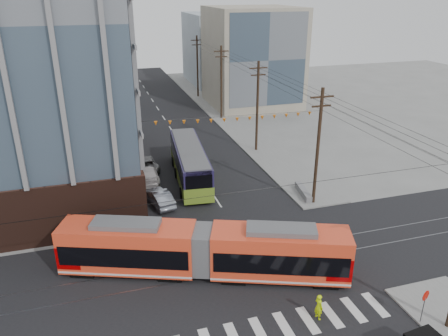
{
  "coord_description": "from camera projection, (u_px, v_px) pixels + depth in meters",
  "views": [
    {
      "loc": [
        -10.31,
        -21.65,
        18.89
      ],
      "look_at": [
        -0.08,
        11.69,
        4.38
      ],
      "focal_mm": 35.0,
      "sensor_mm": 36.0,
      "label": 1
    }
  ],
  "objects": [
    {
      "name": "parked_car_grey",
      "position": [
        146.0,
        163.0,
        48.66
      ],
      "size": [
        2.78,
        5.14,
        1.37
      ],
      "primitive_type": "imported",
      "rotation": [
        0.0,
        0.0,
        3.25
      ],
      "color": "#565657",
      "rests_on": "ground"
    },
    {
      "name": "pedestrian",
      "position": [
        319.0,
        307.0,
        26.58
      ],
      "size": [
        0.53,
        0.7,
        1.74
      ],
      "primitive_type": "imported",
      "rotation": [
        0.0,
        0.0,
        1.77
      ],
      "color": "#D5FF06",
      "rests_on": "ground"
    },
    {
      "name": "jersey_barrier",
      "position": [
        303.0,
        192.0,
        42.46
      ],
      "size": [
        1.45,
        3.91,
        0.77
      ],
      "primitive_type": "cube",
      "rotation": [
        0.0,
        0.0,
        -0.16
      ],
      "color": "slate",
      "rests_on": "ground"
    },
    {
      "name": "parked_car_silver",
      "position": [
        159.0,
        198.0,
        40.62
      ],
      "size": [
        2.48,
        4.76,
        1.49
      ],
      "primitive_type": "imported",
      "rotation": [
        0.0,
        0.0,
        3.35
      ],
      "color": "#949BA9",
      "rests_on": "ground"
    },
    {
      "name": "bg_bldg_ne_near",
      "position": [
        252.0,
        57.0,
        72.78
      ],
      "size": [
        14.0,
        14.0,
        16.0
      ],
      "primitive_type": "cube",
      "color": "gray",
      "rests_on": "ground"
    },
    {
      "name": "stop_sign",
      "position": [
        423.0,
        309.0,
        26.01
      ],
      "size": [
        0.89,
        0.89,
        2.29
      ],
      "primitive_type": null,
      "rotation": [
        0.0,
        0.0,
        0.34
      ],
      "color": "#C40B00",
      "rests_on": "ground"
    },
    {
      "name": "bg_bldg_ne_far",
      "position": [
        228.0,
        48.0,
        91.36
      ],
      "size": [
        16.0,
        16.0,
        14.0
      ],
      "primitive_type": "cube",
      "color": "#8C99A5",
      "rests_on": "ground"
    },
    {
      "name": "parked_car_white",
      "position": [
        148.0,
        174.0,
        45.62
      ],
      "size": [
        2.31,
        5.33,
        1.53
      ],
      "primitive_type": "imported",
      "rotation": [
        0.0,
        0.0,
        3.11
      ],
      "color": "silver",
      "rests_on": "ground"
    },
    {
      "name": "bg_bldg_nw_far",
      "position": [
        65.0,
        36.0,
        85.07
      ],
      "size": [
        16.0,
        18.0,
        20.0
      ],
      "primitive_type": "cube",
      "color": "gray",
      "rests_on": "ground"
    },
    {
      "name": "ground",
      "position": [
        276.0,
        292.0,
        29.16
      ],
      "size": [
        160.0,
        160.0,
        0.0
      ],
      "primitive_type": "plane",
      "color": "slate"
    },
    {
      "name": "bg_bldg_nw_near",
      "position": [
        42.0,
        56.0,
        66.99
      ],
      "size": [
        18.0,
        16.0,
        18.0
      ],
      "primitive_type": "cube",
      "color": "#8C99A5",
      "rests_on": "ground"
    },
    {
      "name": "utility_pole_far",
      "position": [
        197.0,
        67.0,
        78.77
      ],
      "size": [
        0.3,
        0.3,
        11.0
      ],
      "primitive_type": "cylinder",
      "color": "black",
      "rests_on": "ground"
    },
    {
      "name": "city_bus",
      "position": [
        190.0,
        162.0,
        45.71
      ],
      "size": [
        4.09,
        13.39,
        3.74
      ],
      "primitive_type": null,
      "rotation": [
        0.0,
        0.0,
        -0.1
      ],
      "color": "#251E48",
      "rests_on": "ground"
    },
    {
      "name": "streetcar",
      "position": [
        203.0,
        250.0,
        30.34
      ],
      "size": [
        19.69,
        9.9,
        3.86
      ],
      "primitive_type": null,
      "rotation": [
        0.0,
        0.0,
        -0.37
      ],
      "color": "#EE4322",
      "rests_on": "ground"
    }
  ]
}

